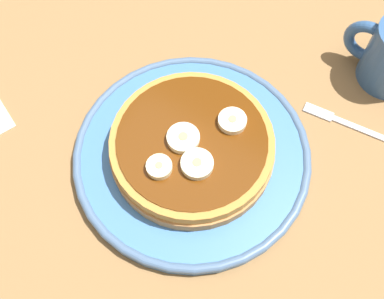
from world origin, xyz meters
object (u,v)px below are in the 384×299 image
Objects in this scene: pancake_stack at (193,146)px; banana_slice_1 at (197,164)px; plate at (192,155)px; banana_slice_0 at (183,138)px; fork at (350,124)px; banana_slice_2 at (232,121)px; banana_slice_3 at (159,167)px.

banana_slice_1 reaches higher than pancake_stack.
pancake_stack is at bearing -124.87° from plate.
banana_slice_0 reaches higher than plate.
pancake_stack reaches higher than fork.
banana_slice_2 reaches higher than pancake_stack.
banana_slice_3 is (0.23, 4.05, 0.02)cm from banana_slice_0.
pancake_stack is at bearing -102.55° from banana_slice_3.
pancake_stack is 2.17cm from banana_slice_0.
pancake_stack is (-0.08, -0.12, 2.05)cm from plate.
pancake_stack is 1.41× the size of fork.
banana_slice_1 is 1.26× the size of banana_slice_3.
banana_slice_2 is at bearing -121.85° from pancake_stack.
banana_slice_1 is at bearing 86.06° from banana_slice_2.
banana_slice_3 is at bearing 86.79° from banana_slice_0.
banana_slice_2 is at bearing -125.50° from banana_slice_0.
banana_slice_2 and banana_slice_3 have the same top height.
banana_slice_0 is at bearing 35.72° from plate.
banana_slice_2 is (-2.41, -3.87, 1.91)cm from pancake_stack.
plate is 19.01cm from fork.
fork is at bearing -128.02° from banana_slice_3.
banana_slice_3 is (3.45, 8.58, 0.01)cm from banana_slice_2.
banana_slice_2 is at bearing -111.93° from banana_slice_3.
plate is 6.14cm from banana_slice_3.
banana_slice_0 reaches higher than fork.
banana_slice_1 is at bearing 129.78° from pancake_stack.
banana_slice_2 is at bearing -121.94° from plate.
banana_slice_3 is at bearing 77.45° from pancake_stack.
banana_slice_1 is at bearing 148.33° from banana_slice_0.
banana_slice_0 is 1.03× the size of banana_slice_1.
banana_slice_1 and banana_slice_3 have the same top height.
pancake_stack is 3.64cm from banana_slice_1.
banana_slice_0 is (0.82, 0.65, 1.90)cm from pancake_stack.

